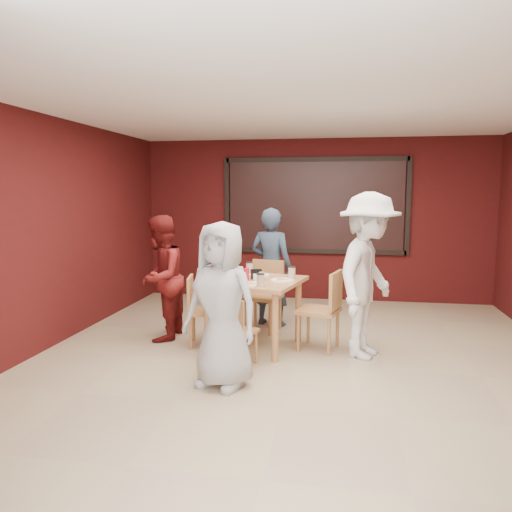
% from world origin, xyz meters
% --- Properties ---
extents(floor, '(7.00, 7.00, 0.00)m').
position_xyz_m(floor, '(0.00, 0.00, 0.00)').
color(floor, tan).
rests_on(floor, ground).
extents(window_blinds, '(3.00, 0.02, 1.50)m').
position_xyz_m(window_blinds, '(0.00, 3.45, 1.65)').
color(window_blinds, black).
extents(dining_table, '(1.26, 1.26, 0.99)m').
position_xyz_m(dining_table, '(-0.55, 0.57, 0.73)').
color(dining_table, tan).
rests_on(dining_table, floor).
extents(chair_front, '(0.47, 0.47, 0.77)m').
position_xyz_m(chair_front, '(-0.64, -0.16, 0.43)').
color(chair_front, '#A77041').
rests_on(chair_front, floor).
extents(chair_back, '(0.55, 0.55, 0.95)m').
position_xyz_m(chair_back, '(-0.55, 1.38, 0.54)').
color(chair_back, '#A77041').
rests_on(chair_back, floor).
extents(chair_left, '(0.49, 0.49, 0.87)m').
position_xyz_m(chair_left, '(-1.22, 0.52, 0.49)').
color(chair_left, '#A77041').
rests_on(chair_left, floor).
extents(chair_right, '(0.56, 0.56, 0.96)m').
position_xyz_m(chair_right, '(0.30, 0.59, 0.54)').
color(chair_right, '#A77041').
rests_on(chair_right, floor).
extents(diner_front, '(0.91, 0.74, 1.61)m').
position_xyz_m(diner_front, '(-0.65, -0.69, 0.81)').
color(diner_front, '#B0B0B0').
rests_on(diner_front, floor).
extents(diner_back, '(0.69, 0.53, 1.67)m').
position_xyz_m(diner_back, '(-0.50, 1.64, 0.84)').
color(diner_back, '#2B3A4C').
rests_on(diner_back, floor).
extents(diner_left, '(0.62, 0.79, 1.60)m').
position_xyz_m(diner_left, '(-1.79, 0.70, 0.80)').
color(diner_left, maroon).
rests_on(diner_left, floor).
extents(diner_right, '(1.09, 1.39, 1.89)m').
position_xyz_m(diner_right, '(0.78, 0.45, 0.94)').
color(diner_right, white).
rests_on(diner_right, floor).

